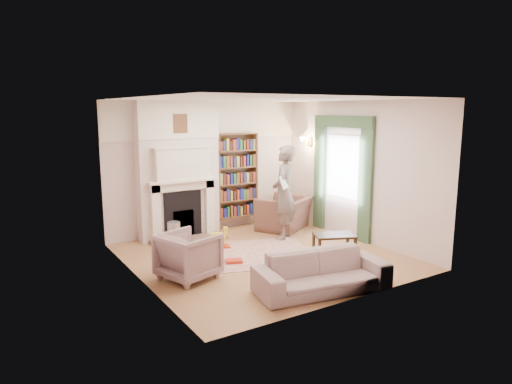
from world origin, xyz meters
TOP-DOWN VIEW (x-y plane):
  - floor at (0.00, 0.00)m, footprint 4.50×4.50m
  - ceiling at (0.00, 0.00)m, footprint 4.50×4.50m
  - wall_back at (0.00, 2.25)m, footprint 4.50×0.00m
  - wall_front at (0.00, -2.25)m, footprint 4.50×0.00m
  - wall_left at (-2.25, 0.00)m, footprint 0.00×4.50m
  - wall_right at (2.25, 0.00)m, footprint 0.00×4.50m
  - fireplace at (-0.75, 2.05)m, footprint 1.70×0.58m
  - bookcase at (0.65, 2.12)m, footprint 1.00×0.24m
  - window at (2.23, 0.40)m, footprint 0.02×0.90m
  - curtain_left at (2.20, -0.30)m, footprint 0.07×0.32m
  - curtain_right at (2.20, 1.10)m, footprint 0.07×0.32m
  - pelmet at (2.19, 0.40)m, footprint 0.09×1.70m
  - wall_sconce at (2.03, 1.50)m, footprint 0.20×0.24m
  - rug at (-0.19, 0.25)m, footprint 2.78×2.46m
  - armchair_reading at (1.45, 1.38)m, footprint 1.45×1.39m
  - armchair_left at (-1.58, -0.28)m, footprint 1.02×1.01m
  - sofa at (-0.14, -1.79)m, footprint 2.06×1.10m
  - man_reading at (1.00, 0.78)m, footprint 0.83×0.81m
  - newspaper at (0.85, 0.58)m, footprint 0.36×0.33m
  - coffee_table at (1.00, -0.76)m, footprint 0.82×0.70m
  - paraffin_heater at (-1.23, 1.20)m, footprint 0.27×0.27m
  - rocking_horse at (-0.48, 0.87)m, footprint 0.50×0.30m
  - board_game at (-0.18, -0.51)m, footprint 0.43×0.43m
  - game_box_lid at (-0.63, -0.03)m, footprint 0.34×0.28m
  - comic_annuals at (0.38, -0.43)m, footprint 0.68×0.66m

SIDE VIEW (x-z plane):
  - floor at x=0.00m, z-range 0.00..0.00m
  - rug at x=-0.19m, z-range 0.00..0.01m
  - comic_annuals at x=0.38m, z-range 0.01..0.03m
  - board_game at x=-0.18m, z-range 0.01..0.04m
  - game_box_lid at x=-0.63m, z-range 0.01..0.06m
  - rocking_horse at x=-0.48m, z-range 0.00..0.41m
  - coffee_table at x=1.00m, z-range 0.00..0.45m
  - paraffin_heater at x=-1.23m, z-range 0.00..0.55m
  - sofa at x=-0.14m, z-range 0.00..0.57m
  - armchair_reading at x=1.45m, z-range 0.00..0.72m
  - armchair_left at x=-1.58m, z-range 0.00..0.74m
  - man_reading at x=1.00m, z-range 0.00..1.92m
  - bookcase at x=0.65m, z-range 0.25..2.10m
  - curtain_left at x=2.20m, z-range 0.00..2.40m
  - curtain_right at x=2.20m, z-range 0.00..2.40m
  - newspaper at x=0.85m, z-range 1.09..1.34m
  - fireplace at x=-0.75m, z-range -0.01..2.79m
  - wall_back at x=0.00m, z-range -0.85..3.65m
  - wall_front at x=0.00m, z-range -0.85..3.65m
  - wall_left at x=-2.25m, z-range -0.85..3.65m
  - wall_right at x=2.25m, z-range -0.85..3.65m
  - window at x=2.23m, z-range 0.80..2.10m
  - wall_sconce at x=2.03m, z-range 1.78..2.02m
  - pelmet at x=2.19m, z-range 2.26..2.50m
  - ceiling at x=0.00m, z-range 2.80..2.80m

